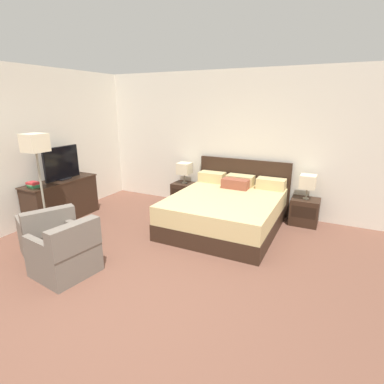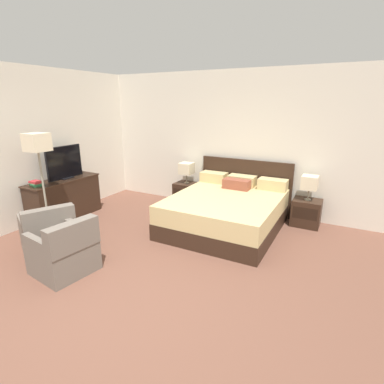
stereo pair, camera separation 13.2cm
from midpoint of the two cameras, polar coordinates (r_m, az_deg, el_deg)
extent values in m
plane|color=brown|center=(3.70, -11.86, -19.43)|extent=(10.56, 10.56, 0.00)
cube|color=silver|center=(6.17, 9.04, 9.32)|extent=(7.07, 0.06, 2.77)
cube|color=silver|center=(6.24, -25.34, 8.02)|extent=(0.06, 5.32, 2.77)
cube|color=#332116|center=(5.36, 6.95, -5.56)|extent=(1.79, 2.04, 0.28)
cube|color=#D6BC7F|center=(5.25, 7.06, -2.58)|extent=(1.77, 2.02, 0.31)
cube|color=#332116|center=(6.17, 10.62, 1.17)|extent=(1.86, 0.05, 1.07)
cube|color=#D6BC7F|center=(6.15, 4.81, 2.84)|extent=(0.52, 0.28, 0.20)
cube|color=#D6BC7F|center=(5.95, 10.12, 2.15)|extent=(0.52, 0.28, 0.20)
cube|color=#D6BC7F|center=(5.80, 15.76, 1.40)|extent=(0.52, 0.28, 0.20)
cube|color=brown|center=(5.71, 9.13, 1.48)|extent=(0.50, 0.22, 0.18)
cube|color=#332116|center=(6.54, -0.46, -0.34)|extent=(0.49, 0.41, 0.48)
cube|color=black|center=(6.36, -1.32, -0.39)|extent=(0.42, 0.01, 0.21)
cube|color=#332116|center=(5.84, 21.53, -3.68)|extent=(0.49, 0.41, 0.48)
cube|color=black|center=(5.63, 21.32, -3.86)|extent=(0.42, 0.01, 0.21)
cylinder|color=gray|center=(6.47, -0.46, 1.79)|extent=(0.11, 0.11, 0.02)
cylinder|color=gray|center=(6.44, -0.46, 2.68)|extent=(0.02, 0.02, 0.19)
cube|color=beige|center=(6.39, -0.47, 4.53)|extent=(0.27, 0.27, 0.24)
cylinder|color=gray|center=(5.76, 21.80, -1.33)|extent=(0.11, 0.11, 0.02)
cylinder|color=gray|center=(5.73, 21.91, -0.35)|extent=(0.02, 0.02, 0.19)
cube|color=beige|center=(5.68, 22.14, 1.70)|extent=(0.27, 0.27, 0.24)
cube|color=#332116|center=(6.21, -22.55, -1.21)|extent=(0.48, 1.36, 0.77)
cube|color=#382419|center=(6.12, -22.93, 2.11)|extent=(0.49, 1.40, 0.02)
cube|color=black|center=(6.17, -22.29, 2.51)|extent=(0.18, 0.24, 0.02)
cube|color=black|center=(6.11, -22.60, 5.25)|extent=(0.04, 0.76, 0.61)
cube|color=black|center=(6.10, -22.47, 5.24)|extent=(0.01, 0.74, 0.58)
cube|color=#2D7042|center=(5.81, -26.89, 1.15)|extent=(0.22, 0.19, 0.03)
cube|color=#2D7042|center=(5.80, -26.91, 1.40)|extent=(0.23, 0.22, 0.03)
cube|color=#B7282D|center=(5.81, -27.04, 1.71)|extent=(0.20, 0.14, 0.04)
cube|color=#70665B|center=(5.00, -24.94, -8.03)|extent=(0.91, 0.91, 0.40)
cube|color=#70665B|center=(4.61, -24.82, -4.94)|extent=(0.44, 0.68, 0.36)
cube|color=#70665B|center=(4.86, -28.76, -5.56)|extent=(0.60, 0.35, 0.18)
cube|color=#70665B|center=(4.94, -22.02, -4.30)|extent=(0.60, 0.35, 0.18)
cube|color=#70665B|center=(4.35, -22.41, -11.45)|extent=(0.76, 0.76, 0.40)
cube|color=#70665B|center=(3.97, -20.91, -7.87)|extent=(0.25, 0.70, 0.36)
cube|color=#70665B|center=(4.10, -26.36, -9.18)|extent=(0.63, 0.17, 0.18)
cube|color=#70665B|center=(4.36, -19.57, -6.79)|extent=(0.63, 0.17, 0.18)
cylinder|color=gray|center=(5.64, -24.75, -7.30)|extent=(0.28, 0.28, 0.02)
cylinder|color=gray|center=(5.41, -25.66, -0.35)|extent=(0.03, 0.03, 1.40)
cube|color=beige|center=(5.25, -26.82, 8.46)|extent=(0.31, 0.31, 0.28)
camera|label=1|loc=(0.07, -89.23, 0.23)|focal=28.00mm
camera|label=2|loc=(0.07, 90.77, -0.23)|focal=28.00mm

